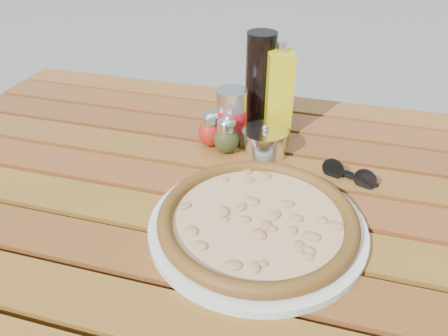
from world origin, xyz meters
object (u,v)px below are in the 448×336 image
(plate, at_px, (257,226))
(pepper_shaker, at_px, (211,129))
(table, at_px, (221,217))
(soda_can, at_px, (232,116))
(olive_oil_cruet, at_px, (279,94))
(parmesan_tin, at_px, (265,142))
(sunglasses, at_px, (349,174))
(oregano_shaker, at_px, (226,136))
(pizza, at_px, (258,219))
(dark_bottle, at_px, (260,82))

(plate, distance_m, pepper_shaker, 0.29)
(table, relative_size, soda_can, 11.67)
(olive_oil_cruet, bearing_deg, pepper_shaker, -144.10)
(parmesan_tin, bearing_deg, plate, -81.22)
(olive_oil_cruet, distance_m, parmesan_tin, 0.12)
(parmesan_tin, bearing_deg, table, -111.95)
(olive_oil_cruet, bearing_deg, sunglasses, -42.05)
(pepper_shaker, height_order, oregano_shaker, same)
(pizza, bearing_deg, dark_bottle, 101.90)
(olive_oil_cruet, bearing_deg, oregano_shaker, -128.12)
(dark_bottle, bearing_deg, olive_oil_cruet, -28.12)
(soda_can, bearing_deg, plate, -66.83)
(oregano_shaker, distance_m, olive_oil_cruet, 0.15)
(sunglasses, bearing_deg, table, -140.91)
(table, bearing_deg, soda_can, 98.83)
(oregano_shaker, relative_size, sunglasses, 0.74)
(pepper_shaker, distance_m, olive_oil_cruet, 0.17)
(pizza, height_order, sunglasses, sunglasses)
(plate, height_order, dark_bottle, dark_bottle)
(soda_can, xyz_separation_m, olive_oil_cruet, (0.09, 0.06, 0.04))
(olive_oil_cruet, height_order, parmesan_tin, olive_oil_cruet)
(plate, height_order, sunglasses, sunglasses)
(oregano_shaker, bearing_deg, plate, -62.78)
(soda_can, bearing_deg, parmesan_tin, -27.25)
(table, height_order, oregano_shaker, oregano_shaker)
(plate, distance_m, dark_bottle, 0.38)
(dark_bottle, height_order, sunglasses, dark_bottle)
(oregano_shaker, xyz_separation_m, parmesan_tin, (0.08, 0.01, -0.01))
(olive_oil_cruet, bearing_deg, plate, -85.08)
(oregano_shaker, relative_size, olive_oil_cruet, 0.39)
(oregano_shaker, height_order, soda_can, soda_can)
(pepper_shaker, height_order, sunglasses, pepper_shaker)
(pepper_shaker, height_order, soda_can, soda_can)
(parmesan_tin, bearing_deg, oregano_shaker, -173.02)
(dark_bottle, bearing_deg, pizza, -78.10)
(oregano_shaker, distance_m, soda_can, 0.06)
(pizza, height_order, oregano_shaker, oregano_shaker)
(parmesan_tin, bearing_deg, olive_oil_cruet, 85.83)
(plate, xyz_separation_m, soda_can, (-0.12, 0.28, 0.05))
(plate, relative_size, soda_can, 3.00)
(table, height_order, pepper_shaker, pepper_shaker)
(table, bearing_deg, parmesan_tin, 68.05)
(plate, xyz_separation_m, pizza, (0.00, 0.00, 0.02))
(table, bearing_deg, sunglasses, 20.20)
(pepper_shaker, xyz_separation_m, oregano_shaker, (0.04, -0.02, 0.00))
(soda_can, relative_size, parmesan_tin, 1.08)
(dark_bottle, bearing_deg, parmesan_tin, -72.49)
(table, relative_size, plate, 3.89)
(soda_can, xyz_separation_m, sunglasses, (0.26, -0.09, -0.04))
(plate, bearing_deg, table, 132.57)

